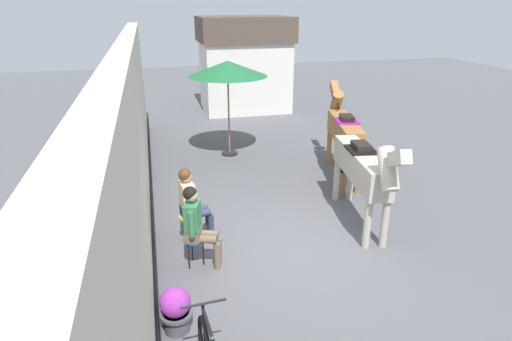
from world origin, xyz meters
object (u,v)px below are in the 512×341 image
saddled_horse_near (364,168)px  saddled_horse_far (344,130)px  seated_visitor_far (191,200)px  cafe_parasol (228,69)px  flower_planter_near (176,309)px  seated_visitor_near (197,223)px

saddled_horse_near → saddled_horse_far: same height
seated_visitor_far → saddled_horse_far: saddled_horse_far is taller
seated_visitor_far → cafe_parasol: size_ratio=0.54×
saddled_horse_near → flower_planter_near: 4.26m
seated_visitor_far → saddled_horse_near: 3.20m
saddled_horse_far → flower_planter_near: size_ratio=4.61×
cafe_parasol → flower_planter_near: bearing=-106.3°
seated_visitor_far → saddled_horse_near: size_ratio=0.47×
flower_planter_near → saddled_horse_far: bearing=46.1°
saddled_horse_near → flower_planter_near: saddled_horse_near is taller
seated_visitor_far → flower_planter_near: 2.34m
seated_visitor_near → saddled_horse_far: (3.88, 3.09, 0.38)m
seated_visitor_near → seated_visitor_far: same height
seated_visitor_near → cafe_parasol: cafe_parasol is taller
seated_visitor_near → cafe_parasol: bearing=74.1°
seated_visitor_near → saddled_horse_far: size_ratio=0.47×
seated_visitor_near → flower_planter_near: seated_visitor_near is taller
seated_visitor_far → flower_planter_near: size_ratio=2.17×
saddled_horse_near → seated_visitor_near: bearing=-168.3°
saddled_horse_far → flower_planter_near: (-4.34, -4.51, -0.82)m
seated_visitor_near → saddled_horse_far: saddled_horse_far is taller
seated_visitor_near → saddled_horse_near: (3.17, 0.66, 0.38)m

